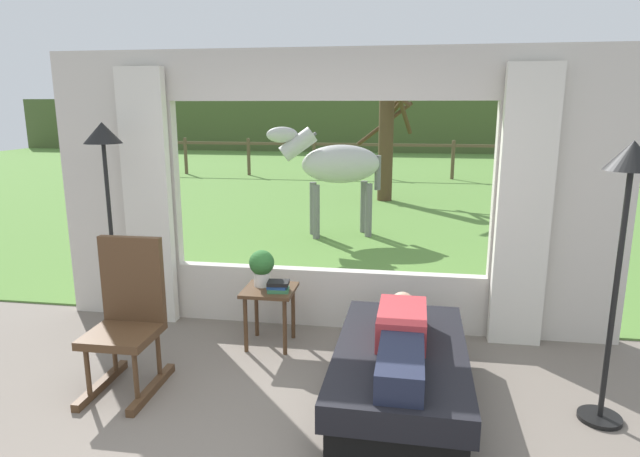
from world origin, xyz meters
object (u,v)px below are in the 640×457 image
object	(u,v)px
floor_lamp_left	(105,166)
recliner_sofa	(400,373)
rocking_chair	(128,316)
book_stack	(278,286)
reclining_person	(402,336)
pasture_tree	(388,140)
horse	(336,165)
potted_plant	(262,266)
floor_lamp_right	(627,199)
side_table	(270,299)

from	to	relation	value
floor_lamp_left	recliner_sofa	bearing A→B (deg)	-16.75
rocking_chair	book_stack	xyz separation A→B (m)	(0.95, 0.77, 0.02)
reclining_person	rocking_chair	size ratio (longest dim) A/B	1.28
recliner_sofa	reclining_person	distance (m)	0.31
floor_lamp_left	pasture_tree	size ratio (longest dim) A/B	0.66
horse	pasture_tree	bearing A→B (deg)	-29.40
recliner_sofa	floor_lamp_left	size ratio (longest dim) A/B	0.89
recliner_sofa	book_stack	distance (m)	1.31
potted_plant	horse	xyz separation A→B (m)	(0.12, 4.05, 0.45)
rocking_chair	floor_lamp_right	bearing A→B (deg)	0.24
recliner_sofa	book_stack	world-z (taller)	book_stack
book_stack	floor_lamp_left	xyz separation A→B (m)	(-1.52, 0.06, 0.99)
rocking_chair	potted_plant	size ratio (longest dim) A/B	3.50
potted_plant	book_stack	distance (m)	0.25
side_table	horse	xyz separation A→B (m)	(0.04, 4.11, 0.73)
floor_lamp_right	horse	distance (m)	5.48
horse	potted_plant	bearing A→B (deg)	159.82
book_stack	pasture_tree	bearing A→B (deg)	85.42
rocking_chair	horse	world-z (taller)	horse
potted_plant	pasture_tree	size ratio (longest dim) A/B	0.11
potted_plant	floor_lamp_left	bearing A→B (deg)	-177.23
side_table	book_stack	xyz separation A→B (m)	(0.09, -0.07, 0.14)
floor_lamp_right	horse	xyz separation A→B (m)	(-2.43, 4.90, -0.34)
recliner_sofa	horse	distance (m)	5.10
pasture_tree	book_stack	bearing A→B (deg)	-94.58
book_stack	side_table	bearing A→B (deg)	144.22
rocking_chair	side_table	distance (m)	1.20
horse	pasture_tree	size ratio (longest dim) A/B	0.62
rocking_chair	book_stack	world-z (taller)	rocking_chair
side_table	horse	world-z (taller)	horse
pasture_tree	potted_plant	bearing A→B (deg)	-95.96
reclining_person	floor_lamp_right	size ratio (longest dim) A/B	0.77
potted_plant	floor_lamp_right	world-z (taller)	floor_lamp_right
floor_lamp_right	floor_lamp_left	bearing A→B (deg)	168.54
floor_lamp_left	pasture_tree	xyz separation A→B (m)	(2.14, 7.63, -0.22)
floor_lamp_left	horse	bearing A→B (deg)	70.41
reclining_person	side_table	xyz separation A→B (m)	(-1.14, 0.83, -0.10)
book_stack	rocking_chair	bearing A→B (deg)	-141.04
rocking_chair	recliner_sofa	bearing A→B (deg)	1.22
reclining_person	horse	bearing A→B (deg)	103.74
pasture_tree	rocking_chair	bearing A→B (deg)	-100.50
horse	pasture_tree	distance (m)	3.59
recliner_sofa	reclining_person	size ratio (longest dim) A/B	1.20
rocking_chair	floor_lamp_right	xyz separation A→B (m)	(3.33, 0.04, 0.95)
recliner_sofa	pasture_tree	size ratio (longest dim) A/B	0.59
pasture_tree	floor_lamp_right	bearing A→B (deg)	-78.20
reclining_person	side_table	bearing A→B (deg)	145.11
side_table	potted_plant	size ratio (longest dim) A/B	1.63
reclining_person	rocking_chair	xyz separation A→B (m)	(-2.00, -0.01, 0.02)
recliner_sofa	book_stack	size ratio (longest dim) A/B	8.87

